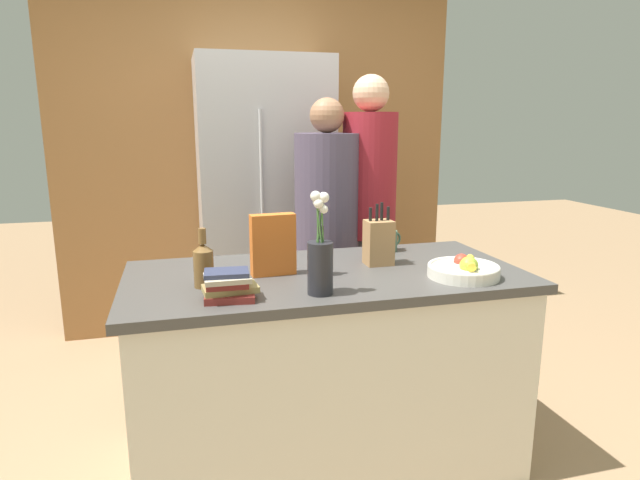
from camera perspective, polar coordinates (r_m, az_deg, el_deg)
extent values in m
plane|color=#A37F5B|center=(2.71, 0.61, -22.24)|extent=(14.00, 14.00, 0.00)
cube|color=silver|center=(2.49, 0.63, -14.00)|extent=(1.63, 0.80, 0.87)
cube|color=#474442|center=(2.32, 0.66, -3.91)|extent=(1.70, 0.83, 0.04)
cube|color=#9E6B3D|center=(4.06, -6.46, 8.96)|extent=(2.90, 0.12, 2.60)
cube|color=#B7B7BC|center=(3.73, -5.92, 3.76)|extent=(0.88, 0.60, 1.96)
cylinder|color=#B7B7BC|center=(3.40, -6.21, 4.57)|extent=(0.02, 0.02, 1.08)
cylinder|color=silver|center=(2.32, 15.04, -3.29)|extent=(0.30, 0.30, 0.05)
torus|color=silver|center=(2.31, 15.07, -2.75)|extent=(0.30, 0.30, 0.02)
sphere|color=#99B233|center=(2.28, 15.59, -2.65)|extent=(0.08, 0.08, 0.08)
sphere|color=red|center=(2.37, 14.85, -2.22)|extent=(0.07, 0.07, 0.07)
cylinder|color=yellow|center=(2.29, 15.80, -2.35)|extent=(0.10, 0.16, 0.03)
cube|color=#A87A4C|center=(2.43, 6.27, -0.27)|extent=(0.12, 0.10, 0.20)
cylinder|color=black|center=(2.39, 5.40, 2.63)|extent=(0.01, 0.01, 0.07)
cylinder|color=black|center=(2.40, 6.10, 2.81)|extent=(0.01, 0.01, 0.09)
cylinder|color=black|center=(2.42, 6.60, 2.94)|extent=(0.01, 0.01, 0.09)
cylinder|color=black|center=(2.42, 7.27, 2.71)|extent=(0.01, 0.01, 0.07)
cylinder|color=#232328|center=(2.00, 0.03, -3.02)|extent=(0.10, 0.10, 0.20)
cylinder|color=#477538|center=(1.96, 0.26, 2.15)|extent=(0.01, 0.02, 0.17)
sphere|color=white|center=(1.95, 0.41, 4.57)|extent=(0.04, 0.04, 0.04)
cylinder|color=#477538|center=(1.97, 0.03, 1.68)|extent=(0.02, 0.01, 0.13)
sphere|color=white|center=(1.97, 0.04, 3.58)|extent=(0.03, 0.03, 0.03)
cylinder|color=#477538|center=(1.97, -0.20, 1.91)|extent=(0.02, 0.02, 0.15)
sphere|color=white|center=(1.96, -0.33, 4.06)|extent=(0.03, 0.03, 0.03)
cylinder|color=#477538|center=(1.96, -0.28, 2.20)|extent=(0.01, 0.03, 0.17)
sphere|color=white|center=(1.94, -0.46, 4.69)|extent=(0.04, 0.04, 0.04)
cylinder|color=#477538|center=(1.95, -0.09, 1.79)|extent=(0.02, 0.02, 0.15)
sphere|color=white|center=(1.94, -0.17, 3.89)|extent=(0.03, 0.03, 0.03)
cylinder|color=#477538|center=(1.96, 0.26, 1.51)|extent=(0.02, 0.02, 0.12)
sphere|color=white|center=(1.95, 0.41, 3.30)|extent=(0.03, 0.03, 0.03)
cube|color=orange|center=(2.25, -5.03, -0.51)|extent=(0.19, 0.07, 0.26)
cylinder|color=#42664C|center=(2.71, 7.27, -0.07)|extent=(0.09, 0.09, 0.10)
torus|color=#42664C|center=(2.74, 8.06, 0.11)|extent=(0.07, 0.04, 0.07)
cube|color=maroon|center=(1.99, -9.57, -5.91)|extent=(0.19, 0.15, 0.03)
cube|color=#99844C|center=(1.99, -9.54, -5.14)|extent=(0.21, 0.13, 0.02)
cube|color=maroon|center=(1.98, -9.92, -4.58)|extent=(0.15, 0.12, 0.02)
cube|color=#B7A88E|center=(1.97, -9.87, -4.03)|extent=(0.16, 0.13, 0.02)
cube|color=#2D334C|center=(1.97, -9.95, -3.48)|extent=(0.17, 0.13, 0.02)
cylinder|color=black|center=(2.26, 0.12, -2.14)|extent=(0.06, 0.06, 0.13)
cone|color=black|center=(2.24, 0.12, -0.20)|extent=(0.06, 0.06, 0.03)
cylinder|color=black|center=(2.23, 0.12, 0.81)|extent=(0.02, 0.02, 0.05)
cylinder|color=brown|center=(2.14, -12.30, -3.03)|extent=(0.08, 0.08, 0.15)
cone|color=brown|center=(2.12, -12.41, -0.77)|extent=(0.08, 0.08, 0.03)
cylinder|color=brown|center=(2.11, -12.46, 0.41)|extent=(0.03, 0.03, 0.06)
cube|color=#383842|center=(3.27, 0.69, -7.91)|extent=(0.35, 0.30, 0.81)
cylinder|color=#4C4256|center=(3.09, 0.73, 5.08)|extent=(0.37, 0.37, 0.67)
sphere|color=#996B4C|center=(3.07, 0.75, 13.16)|extent=(0.20, 0.20, 0.20)
cube|color=#383842|center=(3.35, 5.01, -6.86)|extent=(0.25, 0.17, 0.87)
cylinder|color=maroon|center=(3.18, 5.29, 6.86)|extent=(0.32, 0.32, 0.73)
sphere|color=#DBAD89|center=(3.17, 5.46, 15.33)|extent=(0.21, 0.21, 0.21)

